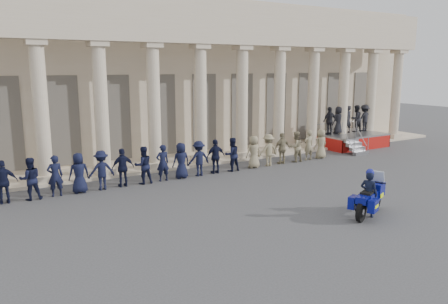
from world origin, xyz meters
TOP-DOWN VIEW (x-y plane):
  - ground at (0.00, 0.00)m, footprint 90.00×90.00m
  - building at (-0.00, 14.74)m, footprint 40.00×12.50m
  - officer_rank at (-2.15, 5.90)m, footprint 20.81×0.64m
  - reviewing_stand at (12.31, 7.84)m, footprint 4.34×4.13m
  - motorcycle at (2.53, -2.23)m, footprint 2.18×1.35m
  - rider at (2.41, -2.28)m, footprint 0.59×0.70m

SIDE VIEW (x-z plane):
  - ground at x=0.00m, z-range 0.00..0.00m
  - motorcycle at x=2.53m, z-range -0.10..1.38m
  - officer_rank at x=-2.15m, z-range 0.00..1.69m
  - rider at x=2.41m, z-range 0.00..1.71m
  - reviewing_stand at x=12.31m, z-range 0.12..2.77m
  - building at x=0.00m, z-range 0.02..9.02m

